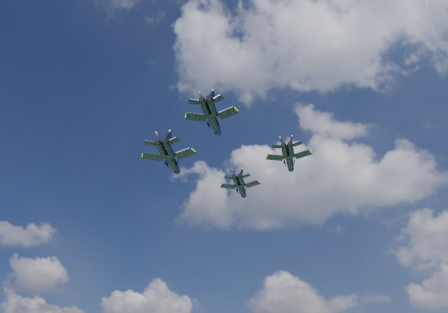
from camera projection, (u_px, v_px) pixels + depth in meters
jet_lead at (242, 189)px, 121.54m from camera, size 11.18×14.67×3.47m
jet_left at (172, 161)px, 112.46m from camera, size 13.93×18.39×4.34m
jet_right at (290, 161)px, 105.63m from camera, size 11.06×14.44×3.42m
jet_slot at (214, 121)px, 93.30m from camera, size 11.41×14.96×3.54m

